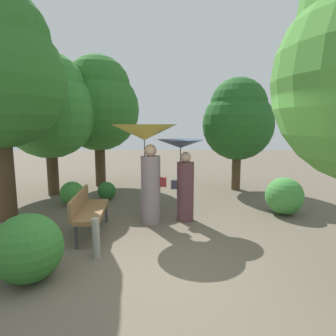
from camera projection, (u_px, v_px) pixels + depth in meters
ground_plane at (170, 274)px, 4.11m from camera, size 40.00×40.00×0.00m
person_left at (146, 149)px, 6.06m from camera, size 1.39×1.39×2.13m
person_right at (183, 168)px, 6.26m from camera, size 1.01×1.01×1.80m
park_bench at (88, 209)px, 5.54m from camera, size 0.60×1.53×0.83m
tree_near_left at (98, 103)px, 9.60m from camera, size 2.74×2.74×4.39m
tree_near_right at (238, 119)px, 9.12m from camera, size 2.26×2.26×3.58m
tree_far_back at (49, 105)px, 8.41m from camera, size 2.71×2.71×4.21m
bush_path_left at (28, 248)px, 3.88m from camera, size 0.94×0.94×0.94m
bush_path_right at (107, 191)px, 8.13m from camera, size 0.51×0.51×0.51m
bush_behind_bench at (72, 193)px, 7.59m from camera, size 0.63×0.63×0.63m
bush_far_side at (284, 196)px, 6.79m from camera, size 0.88×0.88×0.88m
path_marker_post at (96, 238)px, 4.58m from camera, size 0.12×0.12×0.65m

